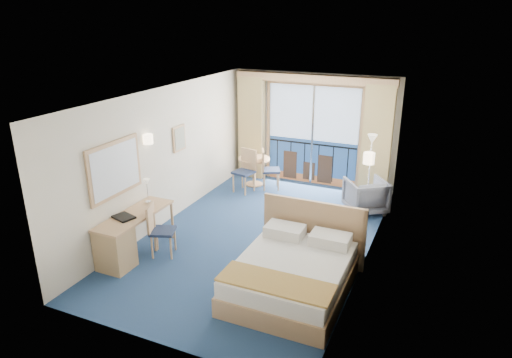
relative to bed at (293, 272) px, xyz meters
name	(u,v)px	position (x,y,z in m)	size (l,w,h in m)	color
floor	(259,237)	(-1.18, 1.42, -0.31)	(6.50, 6.50, 0.00)	navy
room_walls	(259,146)	(-1.18, 1.42, 1.47)	(4.04, 6.54, 2.72)	beige
balcony_door	(312,138)	(-1.18, 4.63, 0.83)	(2.36, 0.03, 2.52)	navy
curtain_left	(252,128)	(-2.73, 4.49, 0.97)	(0.65, 0.22, 2.55)	tan
curtain_right	(377,141)	(0.37, 4.49, 0.97)	(0.65, 0.22, 2.55)	tan
pelmet	(314,79)	(-1.18, 4.52, 2.27)	(3.80, 0.25, 0.18)	tan
mirror	(115,169)	(-3.15, -0.08, 1.24)	(0.05, 1.25, 0.95)	tan
wall_print	(179,138)	(-3.15, 1.87, 1.29)	(0.04, 0.42, 0.52)	tan
sconce_left	(148,139)	(-3.12, 0.82, 1.54)	(0.18, 0.18, 0.18)	beige
sconce_right	(369,158)	(0.76, 1.27, 1.54)	(0.18, 0.18, 0.18)	beige
bed	(293,272)	(0.00, 0.00, 0.00)	(1.76, 2.09, 1.10)	tan
nightstand	(352,245)	(0.61, 1.31, -0.05)	(0.40, 0.38, 0.52)	#A68558
phone	(354,229)	(0.60, 1.34, 0.25)	(0.17, 0.13, 0.07)	white
armchair	(366,196)	(0.41, 3.41, 0.05)	(0.77, 0.79, 0.72)	#494D59
floor_lamp	(371,153)	(0.41, 3.64, 0.93)	(0.23, 0.23, 1.64)	silver
desk	(120,242)	(-2.89, -0.45, 0.11)	(0.55, 1.60, 0.75)	tan
desk_chair	(158,227)	(-2.51, 0.10, 0.22)	(0.53, 0.52, 0.94)	#1D2844
folder	(124,217)	(-2.95, -0.22, 0.46)	(0.35, 0.26, 0.03)	black
desk_lamp	(147,186)	(-2.96, 0.47, 0.78)	(0.12, 0.12, 0.45)	silver
round_table	(254,165)	(-2.41, 3.93, 0.21)	(0.76, 0.76, 0.69)	tan
table_chair_a	(268,167)	(-2.01, 3.83, 0.23)	(0.56, 0.55, 0.96)	#1D2844
table_chair_b	(246,168)	(-2.42, 3.49, 0.26)	(0.52, 0.52, 1.01)	#1D2844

